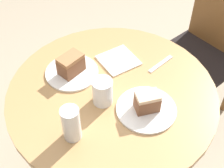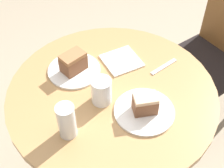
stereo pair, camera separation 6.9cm
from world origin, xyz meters
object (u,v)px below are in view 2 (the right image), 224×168
cake_slice_far (145,104)px  glass_lemonade (101,92)px  plate_near (74,70)px  plate_far (144,111)px  chair (213,54)px  glass_water (67,122)px  cake_slice_near (73,62)px

cake_slice_far → glass_lemonade: (-0.14, -0.11, -0.00)m
plate_near → plate_far: bearing=17.9°
glass_lemonade → cake_slice_far: bearing=36.4°
chair → plate_near: bearing=-95.5°
chair → cake_slice_far: 0.91m
chair → glass_lemonade: (0.15, -0.90, 0.34)m
plate_far → cake_slice_far: (0.00, 0.00, 0.05)m
glass_lemonade → glass_water: size_ratio=0.76×
cake_slice_far → glass_lemonade: glass_lemonade is taller
chair → plate_near: 0.96m
glass_lemonade → glass_water: bearing=-70.6°
plate_near → cake_slice_near: bearing=180.0°
chair → cake_slice_near: 0.97m
plate_far → cake_slice_far: size_ratio=2.20×
glass_water → cake_slice_far: bearing=75.2°
chair → plate_far: chair is taller
cake_slice_near → cake_slice_far: (0.35, 0.11, -0.00)m
plate_far → cake_slice_near: 0.38m
chair → plate_far: bearing=-71.3°
cake_slice_far → glass_lemonade: bearing=-143.6°
cake_slice_near → glass_water: size_ratio=0.80×
cake_slice_near → glass_lemonade: size_ratio=1.05×
plate_near → glass_water: size_ratio=1.58×
plate_far → glass_water: size_ratio=1.63×
glass_lemonade → glass_water: glass_water is taller
plate_far → cake_slice_near: (-0.35, -0.11, 0.05)m
plate_near → plate_far: 0.37m
plate_near → cake_slice_far: (0.35, 0.11, 0.05)m
glass_lemonade → glass_water: 0.20m
chair → cake_slice_far: bearing=-71.3°
plate_far → glass_water: bearing=-104.8°
chair → cake_slice_near: chair is taller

